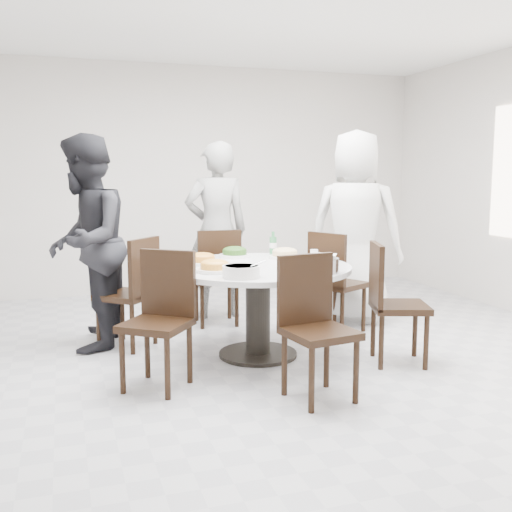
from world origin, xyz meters
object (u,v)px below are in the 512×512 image
object	(u,v)px
chair_ne	(339,282)
chair_nw	(126,293)
rice_bowl	(321,265)
beverage_bottle	(273,244)
chair_s	(320,329)
diner_left	(86,243)
diner_middle	(217,230)
soup_bowl	(241,271)
chair_sw	(156,322)
chair_n	(216,277)
diner_right	(355,227)
chair_se	(400,304)
dining_table	(258,311)

from	to	relation	value
chair_ne	chair_nw	size ratio (longest dim) A/B	1.00
rice_bowl	beverage_bottle	size ratio (longest dim) A/B	1.20
chair_s	diner_left	distance (m)	2.24
chair_ne	chair_s	xyz separation A→B (m)	(-0.86, -1.51, 0.00)
diner_middle	rice_bowl	distance (m)	1.94
diner_left	rice_bowl	distance (m)	2.01
soup_bowl	diner_middle	bearing A→B (deg)	81.00
chair_sw	beverage_bottle	bearing A→B (deg)	76.07
chair_ne	rice_bowl	world-z (taller)	chair_ne
chair_n	beverage_bottle	xyz separation A→B (m)	(0.37, -0.64, 0.38)
chair_n	chair_s	size ratio (longest dim) A/B	1.00
chair_n	diner_right	size ratio (longest dim) A/B	0.50
diner_right	diner_left	size ratio (longest dim) A/B	1.05
diner_left	chair_ne	bearing A→B (deg)	99.04
diner_middle	chair_sw	bearing A→B (deg)	65.87
chair_nw	beverage_bottle	xyz separation A→B (m)	(1.29, -0.11, 0.38)
chair_sw	diner_left	world-z (taller)	diner_left
chair_n	chair_se	size ratio (longest dim) A/B	1.00
diner_right	rice_bowl	xyz separation A→B (m)	(-0.95, -1.30, -0.15)
chair_se	rice_bowl	size ratio (longest dim) A/B	3.60
diner_right	chair_s	bearing A→B (deg)	94.20
chair_nw	diner_middle	distance (m)	1.37
chair_sw	beverage_bottle	world-z (taller)	beverage_bottle
chair_ne	diner_left	xyz separation A→B (m)	(-2.26, 0.19, 0.43)
chair_nw	rice_bowl	size ratio (longest dim) A/B	3.60
chair_ne	beverage_bottle	world-z (taller)	beverage_bottle
dining_table	chair_n	size ratio (longest dim) A/B	1.58
dining_table	chair_s	distance (m)	1.04
chair_nw	chair_ne	bearing A→B (deg)	127.83
chair_n	beverage_bottle	world-z (taller)	beverage_bottle
dining_table	diner_left	xyz separation A→B (m)	(-1.30, 0.67, 0.53)
chair_se	soup_bowl	bearing A→B (deg)	106.99
chair_s	chair_se	xyz separation A→B (m)	(0.91, 0.51, 0.00)
diner_right	soup_bowl	world-z (taller)	diner_right
rice_bowl	chair_sw	bearing A→B (deg)	-179.92
rice_bowl	chair_n	bearing A→B (deg)	103.99
chair_se	rice_bowl	world-z (taller)	chair_se
chair_sw	chair_s	world-z (taller)	same
chair_sw	diner_middle	world-z (taller)	diner_middle
chair_n	chair_sw	size ratio (longest dim) A/B	1.00
dining_table	beverage_bottle	xyz separation A→B (m)	(0.30, 0.48, 0.48)
diner_left	chair_n	bearing A→B (deg)	123.96
dining_table	beverage_bottle	size ratio (longest dim) A/B	6.84
chair_nw	chair_s	world-z (taller)	same
dining_table	soup_bowl	size ratio (longest dim) A/B	5.52
chair_se	beverage_bottle	size ratio (longest dim) A/B	4.33
chair_ne	chair_se	size ratio (longest dim) A/B	1.00
diner_right	diner_middle	world-z (taller)	diner_right
chair_sw	chair_s	bearing A→B (deg)	8.48
diner_middle	diner_left	distance (m)	1.52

